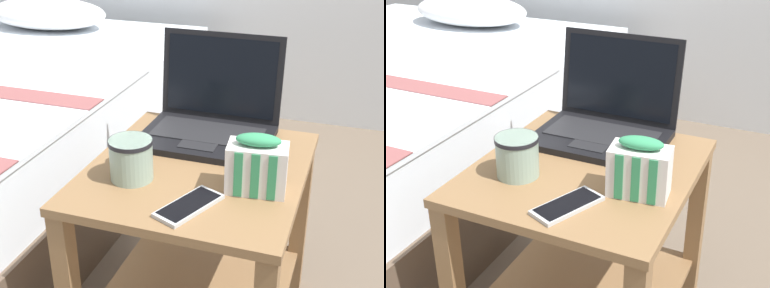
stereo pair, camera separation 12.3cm
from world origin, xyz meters
The scene contains 5 objects.
bedside_table centered at (0.00, 0.00, 0.33)m, with size 0.52×0.58×0.51m.
laptop centered at (-0.02, 0.19, 0.56)m, with size 0.35×0.29×0.26m.
mug_front_left centered at (-0.13, -0.10, 0.57)m, with size 0.11×0.13×0.10m.
snack_bag centered at (0.16, -0.07, 0.57)m, with size 0.14×0.09×0.14m.
cell_phone centered at (0.04, -0.18, 0.52)m, with size 0.12×0.17×0.01m.
Camera 2 is at (0.47, -1.05, 1.12)m, focal length 50.00 mm.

